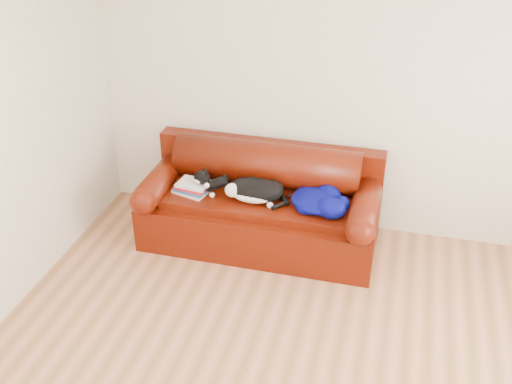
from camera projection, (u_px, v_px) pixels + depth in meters
The scene contains 7 objects.
ground at pixel (288, 371), 4.19m from camera, with size 4.50×4.50×0.00m, color brown.
room_shell at pixel (319, 159), 3.35m from camera, with size 4.52×4.02×2.61m.
sofa_base at pixel (260, 219), 5.46m from camera, with size 2.10×0.90×0.50m.
sofa_back at pixel (267, 178), 5.51m from camera, with size 2.10×1.01×0.88m.
book_stack at pixel (193, 187), 5.34m from camera, with size 0.35×0.30×0.10m.
cat at pixel (254, 191), 5.19m from camera, with size 0.72×0.35×0.25m.
blanket at pixel (319, 200), 5.09m from camera, with size 0.56×0.55×0.17m.
Camera 1 is at (0.55, -2.96, 3.18)m, focal length 42.00 mm.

